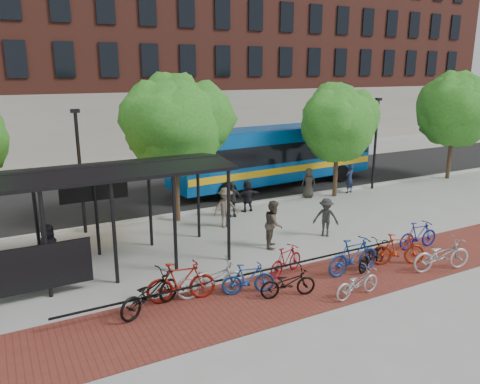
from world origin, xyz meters
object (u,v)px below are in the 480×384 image
tree_d (456,106)px  bike_6 (357,283)px  bike_10 (441,255)px  pedestrian_9 (326,217)px  lamp_post_left (80,168)px  bike_11 (418,235)px  bike_2 (211,279)px  bike_8 (372,255)px  tree_c (339,121)px  bike_4 (288,283)px  bike_7 (354,256)px  bus (275,153)px  bike_0 (150,293)px  pedestrian_3 (226,208)px  bus_shelter (65,187)px  pedestrian_7 (349,179)px  lamp_post_right (375,141)px  pedestrian_4 (232,199)px  bike_1 (181,282)px  tree_b (176,121)px  pedestrian_5 (247,196)px  bike_9 (398,249)px  pedestrian_0 (48,247)px  bike_3 (248,279)px  pedestrian_8 (274,224)px  pedestrian_6 (309,183)px  bike_5 (286,260)px

tree_d → bike_6: tree_d is taller
bike_10 → pedestrian_9: bearing=28.2°
lamp_post_left → bike_11: size_ratio=2.91×
bike_2 → bike_8: bearing=-87.3°
tree_c → pedestrian_9: size_ratio=3.70×
bike_4 → bike_7: bike_7 is taller
bus → bike_7: bearing=-114.4°
bike_0 → bike_11: 10.49m
pedestrian_3 → bike_4: bearing=-99.3°
bus_shelter → bike_11: size_ratio=6.01×
bike_10 → pedestrian_7: (4.22, 9.53, 0.24)m
tree_d → bike_10: tree_d is taller
bike_11 → lamp_post_left: bearing=59.3°
bike_11 → bike_2: bearing=94.0°
lamp_post_right → pedestrian_7: 2.69m
bus → pedestrian_4: bus is taller
lamp_post_right → pedestrian_3: lamp_post_right is taller
lamp_post_left → bike_1: size_ratio=2.51×
tree_b → pedestrian_3: size_ratio=3.67×
bike_8 → pedestrian_5: pedestrian_5 is taller
bike_9 → pedestrian_0: (-10.77, 5.33, 0.24)m
bike_0 → bike_2: bike_2 is taller
tree_c → pedestrian_9: 7.36m
bike_3 → bike_9: (5.68, -0.53, 0.08)m
bike_9 → pedestrian_8: bearing=64.6°
bike_4 → bike_11: 6.66m
tree_d → bus: size_ratio=0.51×
bus → pedestrian_6: bearing=-90.0°
bike_3 → bike_9: size_ratio=0.86×
bike_7 → pedestrian_6: size_ratio=1.32×
pedestrian_3 → pedestrian_6: size_ratio=1.12×
bike_6 → bike_8: bearing=-58.3°
bike_1 → pedestrian_4: 8.36m
lamp_post_right → pedestrian_0: 18.16m
lamp_post_left → bike_6: bearing=-58.0°
bike_3 → bike_6: bike_3 is taller
tree_b → bike_1: (-2.73, -7.31, -3.85)m
pedestrian_7 → tree_c: bearing=-8.1°
lamp_post_right → pedestrian_6: bearing=178.0°
bus → bike_11: bus is taller
bike_5 → bike_11: bearing=-113.1°
bus → bike_5: bus is taller
lamp_post_right → pedestrian_5: (-8.53, -0.55, -1.98)m
bike_2 → pedestrian_7: bearing=-47.7°
pedestrian_4 → pedestrian_5: size_ratio=1.07×
tree_b → lamp_post_left: bearing=176.5°
bike_11 → pedestrian_4: size_ratio=1.08×
pedestrian_7 → pedestrian_9: pedestrian_7 is taller
bus → pedestrian_0: bearing=-158.1°
tree_c → bike_2: tree_c is taller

